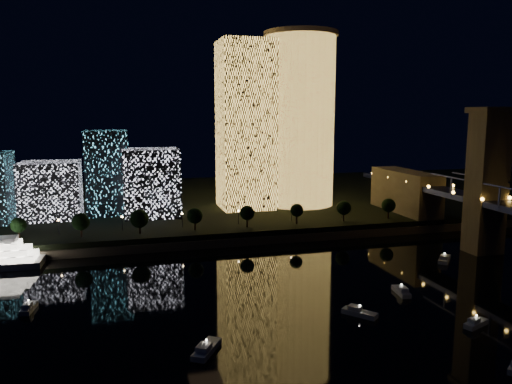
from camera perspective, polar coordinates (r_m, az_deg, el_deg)
ground at (r=117.83m, az=14.97°, el=-15.32°), size 520.00×520.00×0.00m
far_bank at (r=262.27m, az=-2.74°, el=-1.01°), size 420.00×160.00×5.00m
seawall at (r=188.69m, az=2.40°, el=-5.27°), size 420.00×6.00×3.00m
tower_cylindrical at (r=236.04m, az=5.02°, el=8.21°), size 34.00×34.00×79.58m
tower_rectangular at (r=227.09m, az=-1.21°, el=7.58°), size 23.52×23.52×74.83m
midrise_blocks at (r=220.58m, az=-19.63°, el=1.08°), size 86.15×33.95×35.72m
motorboats at (r=121.07m, az=15.16°, el=-14.23°), size 130.39×78.80×2.78m
esplanade_trees at (r=185.85m, az=-7.07°, el=-2.72°), size 165.51×6.72×8.86m
street_lamps at (r=191.50m, az=-8.44°, el=-2.84°), size 132.70×0.70×5.65m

